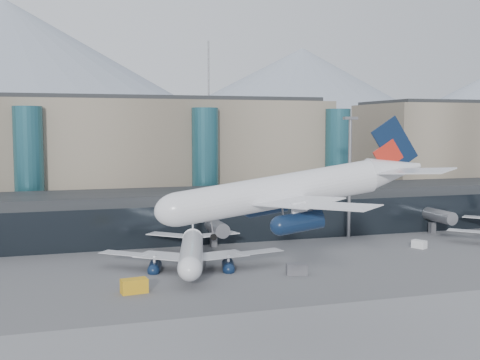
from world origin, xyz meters
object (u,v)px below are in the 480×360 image
(veh_c, at_px, (297,269))
(veh_g, at_px, (419,244))
(jet_parked_mid, at_px, (192,243))
(hero_jet, at_px, (304,180))
(veh_h, at_px, (134,286))
(lightmast_mid, at_px, (350,170))

(veh_c, height_order, veh_g, veh_c)
(jet_parked_mid, bearing_deg, veh_c, -113.11)
(hero_jet, distance_m, veh_c, 34.21)
(veh_c, distance_m, veh_g, 33.16)
(jet_parked_mid, bearing_deg, hero_jet, -160.54)
(hero_jet, xyz_separation_m, veh_c, (10.76, 27.69, -16.96))
(veh_h, bearing_deg, jet_parked_mid, 43.45)
(hero_jet, bearing_deg, jet_parked_mid, 99.69)
(lightmast_mid, distance_m, veh_g, 21.30)
(veh_c, bearing_deg, veh_h, -160.30)
(hero_jet, relative_size, veh_g, 11.96)
(jet_parked_mid, height_order, veh_g, jet_parked_mid)
(lightmast_mid, distance_m, jet_parked_mid, 42.12)
(lightmast_mid, height_order, hero_jet, lightmast_mid)
(hero_jet, relative_size, jet_parked_mid, 0.96)
(hero_jet, xyz_separation_m, veh_g, (41.56, 39.99, -17.09))
(jet_parked_mid, height_order, veh_c, jet_parked_mid)
(jet_parked_mid, height_order, veh_h, jet_parked_mid)
(veh_g, bearing_deg, veh_c, -95.33)
(veh_c, bearing_deg, hero_jet, -98.12)
(hero_jet, xyz_separation_m, jet_parked_mid, (-3.88, 38.66, -13.89))
(veh_g, bearing_deg, hero_jet, -73.20)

